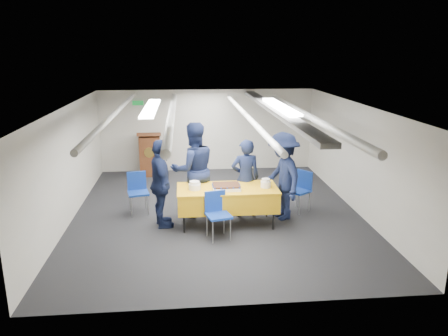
{
  "coord_description": "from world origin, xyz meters",
  "views": [
    {
      "loc": [
        -0.67,
        -8.73,
        3.41
      ],
      "look_at": [
        0.13,
        -0.2,
        1.05
      ],
      "focal_mm": 35.0,
      "sensor_mm": 36.0,
      "label": 1
    }
  ],
  "objects_px": {
    "chair_left": "(138,188)",
    "sailor_d": "(283,176)",
    "sheet_cake": "(226,187)",
    "podium": "(150,154)",
    "serving_table": "(227,198)",
    "sailor_a": "(245,178)",
    "sailor_c": "(161,184)",
    "chair_near": "(217,210)",
    "chair_right": "(301,186)",
    "sailor_b": "(194,170)"
  },
  "relations": [
    {
      "from": "sheet_cake",
      "to": "chair_right",
      "type": "distance_m",
      "value": 1.87
    },
    {
      "from": "sailor_b",
      "to": "sailor_c",
      "type": "relative_size",
      "value": 1.13
    },
    {
      "from": "chair_left",
      "to": "sailor_d",
      "type": "bearing_deg",
      "value": -12.06
    },
    {
      "from": "podium",
      "to": "chair_left",
      "type": "height_order",
      "value": "podium"
    },
    {
      "from": "sailor_b",
      "to": "sheet_cake",
      "type": "bearing_deg",
      "value": 117.53
    },
    {
      "from": "chair_near",
      "to": "sailor_b",
      "type": "xyz_separation_m",
      "value": [
        -0.39,
        1.18,
        0.46
      ]
    },
    {
      "from": "sheet_cake",
      "to": "sailor_b",
      "type": "xyz_separation_m",
      "value": [
        -0.61,
        0.69,
        0.17
      ]
    },
    {
      "from": "chair_near",
      "to": "sailor_d",
      "type": "xyz_separation_m",
      "value": [
        1.41,
        0.81,
        0.37
      ]
    },
    {
      "from": "sheet_cake",
      "to": "podium",
      "type": "height_order",
      "value": "podium"
    },
    {
      "from": "sailor_a",
      "to": "sailor_c",
      "type": "height_order",
      "value": "sailor_c"
    },
    {
      "from": "serving_table",
      "to": "chair_near",
      "type": "xyz_separation_m",
      "value": [
        -0.25,
        -0.57,
        -0.03
      ]
    },
    {
      "from": "podium",
      "to": "chair_right",
      "type": "bearing_deg",
      "value": -41.42
    },
    {
      "from": "sailor_a",
      "to": "sailor_c",
      "type": "bearing_deg",
      "value": 10.49
    },
    {
      "from": "sailor_a",
      "to": "sailor_d",
      "type": "height_order",
      "value": "sailor_d"
    },
    {
      "from": "sheet_cake",
      "to": "sailor_b",
      "type": "relative_size",
      "value": 0.28
    },
    {
      "from": "sailor_a",
      "to": "sailor_b",
      "type": "height_order",
      "value": "sailor_b"
    },
    {
      "from": "sailor_a",
      "to": "sailor_b",
      "type": "relative_size",
      "value": 0.83
    },
    {
      "from": "sailor_c",
      "to": "chair_right",
      "type": "bearing_deg",
      "value": -88.72
    },
    {
      "from": "chair_right",
      "to": "sailor_b",
      "type": "xyz_separation_m",
      "value": [
        -2.31,
        -0.05,
        0.46
      ]
    },
    {
      "from": "chair_left",
      "to": "sailor_d",
      "type": "xyz_separation_m",
      "value": [
        2.99,
        -0.64,
        0.37
      ]
    },
    {
      "from": "chair_left",
      "to": "chair_near",
      "type": "bearing_deg",
      "value": -42.44
    },
    {
      "from": "sailor_c",
      "to": "sailor_d",
      "type": "relative_size",
      "value": 0.97
    },
    {
      "from": "sheet_cake",
      "to": "podium",
      "type": "bearing_deg",
      "value": 114.67
    },
    {
      "from": "chair_left",
      "to": "sailor_b",
      "type": "height_order",
      "value": "sailor_b"
    },
    {
      "from": "chair_left",
      "to": "serving_table",
      "type": "bearing_deg",
      "value": -25.67
    },
    {
      "from": "podium",
      "to": "sailor_b",
      "type": "xyz_separation_m",
      "value": [
        1.12,
        -3.08,
        0.37
      ]
    },
    {
      "from": "chair_near",
      "to": "sailor_a",
      "type": "relative_size",
      "value": 0.53
    },
    {
      "from": "chair_near",
      "to": "chair_left",
      "type": "xyz_separation_m",
      "value": [
        -1.58,
        1.45,
        0.0
      ]
    },
    {
      "from": "serving_table",
      "to": "sailor_a",
      "type": "distance_m",
      "value": 0.67
    },
    {
      "from": "sailor_b",
      "to": "sailor_a",
      "type": "bearing_deg",
      "value": 157.32
    },
    {
      "from": "chair_right",
      "to": "chair_left",
      "type": "height_order",
      "value": "same"
    },
    {
      "from": "chair_near",
      "to": "chair_left",
      "type": "relative_size",
      "value": 1.0
    },
    {
      "from": "chair_left",
      "to": "sailor_b",
      "type": "relative_size",
      "value": 0.44
    },
    {
      "from": "sailor_a",
      "to": "sailor_c",
      "type": "xyz_separation_m",
      "value": [
        -1.71,
        -0.42,
        0.05
      ]
    },
    {
      "from": "sheet_cake",
      "to": "sailor_a",
      "type": "xyz_separation_m",
      "value": [
        0.45,
        0.53,
        0.0
      ]
    },
    {
      "from": "sheet_cake",
      "to": "sailor_c",
      "type": "relative_size",
      "value": 0.31
    },
    {
      "from": "chair_near",
      "to": "sailor_c",
      "type": "relative_size",
      "value": 0.5
    },
    {
      "from": "chair_left",
      "to": "sailor_a",
      "type": "height_order",
      "value": "sailor_a"
    },
    {
      "from": "sheet_cake",
      "to": "chair_left",
      "type": "relative_size",
      "value": 0.63
    },
    {
      "from": "sailor_a",
      "to": "sailor_b",
      "type": "bearing_deg",
      "value": -11.74
    },
    {
      "from": "serving_table",
      "to": "podium",
      "type": "relative_size",
      "value": 1.57
    },
    {
      "from": "sailor_c",
      "to": "podium",
      "type": "bearing_deg",
      "value": -3.45
    },
    {
      "from": "sheet_cake",
      "to": "podium",
      "type": "distance_m",
      "value": 4.15
    },
    {
      "from": "chair_right",
      "to": "serving_table",
      "type": "bearing_deg",
      "value": -158.27
    },
    {
      "from": "podium",
      "to": "sailor_d",
      "type": "relative_size",
      "value": 0.7
    },
    {
      "from": "sailor_a",
      "to": "chair_near",
      "type": "bearing_deg",
      "value": 53.31
    },
    {
      "from": "podium",
      "to": "sailor_c",
      "type": "distance_m",
      "value": 3.69
    },
    {
      "from": "sheet_cake",
      "to": "podium",
      "type": "relative_size",
      "value": 0.44
    },
    {
      "from": "sheet_cake",
      "to": "chair_left",
      "type": "distance_m",
      "value": 2.06
    },
    {
      "from": "sheet_cake",
      "to": "sailor_c",
      "type": "distance_m",
      "value": 1.27
    }
  ]
}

